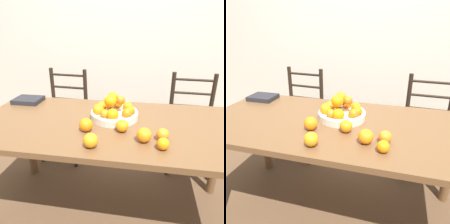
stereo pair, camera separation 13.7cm
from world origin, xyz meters
TOP-DOWN VIEW (x-y plane):
  - ground_plane at (0.00, 0.00)m, footprint 12.00×12.00m
  - wall_back at (0.00, 1.48)m, footprint 8.00×0.06m
  - dining_table at (0.00, 0.00)m, footprint 1.80×0.86m
  - fruit_bowl at (0.02, 0.08)m, footprint 0.32×0.32m
  - orange_loose_0 at (0.23, -0.22)m, footprint 0.08×0.08m
  - orange_loose_1 at (0.33, -0.18)m, footprint 0.07×0.07m
  - orange_loose_2 at (0.10, -0.12)m, footprint 0.08×0.08m
  - orange_loose_3 at (0.33, -0.28)m, footprint 0.06×0.06m
  - orange_loose_4 at (-0.04, -0.32)m, footprint 0.08×0.08m
  - orange_loose_5 at (-0.12, -0.14)m, footprint 0.08×0.08m
  - chair_left at (-0.62, 0.74)m, footprint 0.45×0.43m
  - chair_right at (0.66, 0.74)m, footprint 0.44×0.42m
  - book_stack at (-0.73, 0.28)m, footprint 0.22×0.18m

SIDE VIEW (x-z plane):
  - ground_plane at x=0.00m, z-range 0.00..0.00m
  - chair_left at x=-0.62m, z-range -0.01..0.91m
  - chair_right at x=0.66m, z-range -0.01..0.91m
  - dining_table at x=0.00m, z-range 0.28..1.04m
  - book_stack at x=-0.73m, z-range 0.76..0.79m
  - orange_loose_3 at x=0.33m, z-range 0.76..0.82m
  - orange_loose_1 at x=0.33m, z-range 0.76..0.83m
  - orange_loose_2 at x=0.10m, z-range 0.76..0.83m
  - orange_loose_4 at x=-0.04m, z-range 0.76..0.83m
  - orange_loose_0 at x=0.23m, z-range 0.76..0.84m
  - orange_loose_5 at x=-0.12m, z-range 0.76..0.84m
  - fruit_bowl at x=0.02m, z-range 0.72..0.90m
  - wall_back at x=0.00m, z-range 0.00..2.60m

